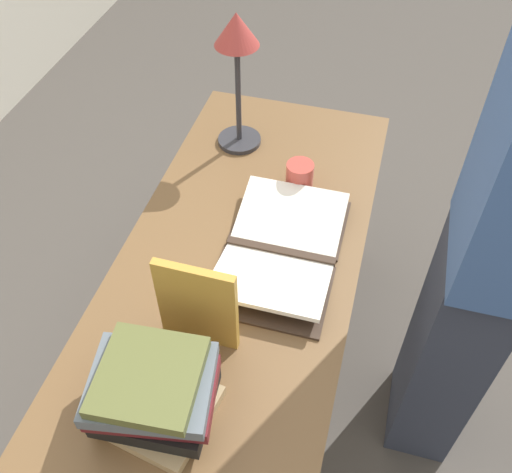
{
  "coord_description": "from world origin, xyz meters",
  "views": [
    {
      "loc": [
        -0.98,
        -0.32,
        1.95
      ],
      "look_at": [
        0.04,
        -0.04,
        0.8
      ],
      "focal_mm": 40.0,
      "sensor_mm": 36.0,
      "label": 1
    }
  ],
  "objects_px": {
    "book_stack_tall": "(154,393)",
    "book_standing_upright": "(197,306)",
    "reading_lamp": "(237,51)",
    "coffee_mug": "(299,177)",
    "person_reader": "(493,248)",
    "open_book": "(281,250)"
  },
  "relations": [
    {
      "from": "reading_lamp",
      "to": "person_reader",
      "type": "xyz_separation_m",
      "value": [
        -0.46,
        -0.78,
        -0.16
      ]
    },
    {
      "from": "reading_lamp",
      "to": "open_book",
      "type": "bearing_deg",
      "value": -150.73
    },
    {
      "from": "book_standing_upright",
      "to": "reading_lamp",
      "type": "relative_size",
      "value": 0.58
    },
    {
      "from": "open_book",
      "to": "book_stack_tall",
      "type": "bearing_deg",
      "value": 163.77
    },
    {
      "from": "reading_lamp",
      "to": "book_stack_tall",
      "type": "bearing_deg",
      "value": -174.09
    },
    {
      "from": "open_book",
      "to": "reading_lamp",
      "type": "xyz_separation_m",
      "value": [
        0.46,
        0.26,
        0.32
      ]
    },
    {
      "from": "book_stack_tall",
      "to": "book_standing_upright",
      "type": "distance_m",
      "value": 0.22
    },
    {
      "from": "open_book",
      "to": "reading_lamp",
      "type": "relative_size",
      "value": 1.1
    },
    {
      "from": "open_book",
      "to": "book_stack_tall",
      "type": "xyz_separation_m",
      "value": [
        -0.53,
        0.15,
        0.07
      ]
    },
    {
      "from": "coffee_mug",
      "to": "person_reader",
      "type": "bearing_deg",
      "value": -117.07
    },
    {
      "from": "open_book",
      "to": "person_reader",
      "type": "relative_size",
      "value": 0.28
    },
    {
      "from": "book_standing_upright",
      "to": "reading_lamp",
      "type": "bearing_deg",
      "value": 10.09
    },
    {
      "from": "coffee_mug",
      "to": "book_standing_upright",
      "type": "bearing_deg",
      "value": 168.88
    },
    {
      "from": "book_standing_upright",
      "to": "coffee_mug",
      "type": "height_order",
      "value": "book_standing_upright"
    },
    {
      "from": "open_book",
      "to": "coffee_mug",
      "type": "height_order",
      "value": "coffee_mug"
    },
    {
      "from": "open_book",
      "to": "coffee_mug",
      "type": "bearing_deg",
      "value": 1.84
    },
    {
      "from": "open_book",
      "to": "person_reader",
      "type": "xyz_separation_m",
      "value": [
        0.0,
        -0.53,
        0.16
      ]
    },
    {
      "from": "book_stack_tall",
      "to": "reading_lamp",
      "type": "height_order",
      "value": "reading_lamp"
    },
    {
      "from": "book_stack_tall",
      "to": "reading_lamp",
      "type": "xyz_separation_m",
      "value": [
        0.99,
        0.1,
        0.25
      ]
    },
    {
      "from": "person_reader",
      "to": "coffee_mug",
      "type": "bearing_deg",
      "value": -117.07
    },
    {
      "from": "reading_lamp",
      "to": "person_reader",
      "type": "relative_size",
      "value": 0.25
    },
    {
      "from": "book_stack_tall",
      "to": "book_standing_upright",
      "type": "height_order",
      "value": "book_standing_upright"
    }
  ]
}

